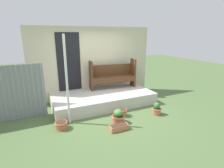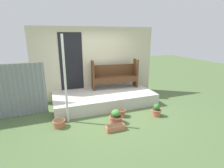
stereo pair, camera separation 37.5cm
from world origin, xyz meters
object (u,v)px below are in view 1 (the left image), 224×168
object	(u,v)px
flower_pot_right	(123,112)
flower_pot_far_right	(157,109)
bench	(113,74)
support_post	(67,81)
planter_box_rect	(119,127)
flower_pot_middle	(118,117)
flower_pot_left	(61,125)

from	to	relation	value
flower_pot_right	flower_pot_far_right	world-z (taller)	flower_pot_far_right
bench	flower_pot_far_right	bearing A→B (deg)	-67.49
support_post	planter_box_rect	distance (m)	1.77
flower_pot_right	flower_pot_middle	bearing A→B (deg)	-134.35
flower_pot_far_right	planter_box_rect	size ratio (longest dim) A/B	0.79
planter_box_rect	flower_pot_left	bearing A→B (deg)	152.71
support_post	bench	bearing A→B (deg)	35.16
flower_pot_right	planter_box_rect	distance (m)	0.81
support_post	flower_pot_right	xyz separation A→B (m)	(1.51, -0.24, -1.06)
bench	flower_pot_middle	bearing A→B (deg)	-104.77
bench	flower_pot_far_right	distance (m)	2.13
flower_pot_right	support_post	bearing A→B (deg)	171.15
flower_pot_far_right	planter_box_rect	xyz separation A→B (m)	(-1.44, -0.33, -0.09)
flower_pot_left	flower_pot_far_right	world-z (taller)	flower_pot_far_right
flower_pot_middle	planter_box_rect	size ratio (longest dim) A/B	0.80
bench	planter_box_rect	bearing A→B (deg)	-105.36
flower_pot_right	flower_pot_far_right	xyz separation A→B (m)	(0.98, -0.33, 0.05)
flower_pot_far_right	support_post	bearing A→B (deg)	167.22
flower_pot_left	flower_pot_middle	size ratio (longest dim) A/B	0.85
flower_pot_left	planter_box_rect	bearing A→B (deg)	-27.29
flower_pot_right	planter_box_rect	xyz separation A→B (m)	(-0.46, -0.66, -0.04)
flower_pot_middle	support_post	bearing A→B (deg)	155.87
support_post	flower_pot_left	distance (m)	1.12
bench	flower_pot_left	world-z (taller)	bench
flower_pot_far_right	planter_box_rect	world-z (taller)	flower_pot_far_right
flower_pot_left	planter_box_rect	size ratio (longest dim) A/B	0.68
flower_pot_far_right	flower_pot_right	bearing A→B (deg)	161.44
flower_pot_right	planter_box_rect	world-z (taller)	flower_pot_right
bench	planter_box_rect	xyz separation A→B (m)	(-0.87, -2.25, -0.83)
bench	flower_pot_middle	size ratio (longest dim) A/B	4.51
flower_pot_right	bench	bearing A→B (deg)	75.59
support_post	flower_pot_left	bearing A→B (deg)	-139.43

